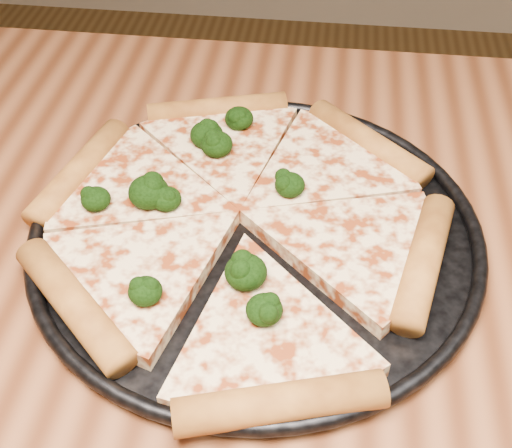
# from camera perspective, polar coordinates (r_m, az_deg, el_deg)

# --- Properties ---
(dining_table) EXTENTS (1.20, 0.90, 0.75)m
(dining_table) POSITION_cam_1_polar(r_m,az_deg,el_deg) (0.58, 3.64, -16.13)
(dining_table) COLOR brown
(dining_table) RESTS_ON ground
(pizza_pan) EXTENTS (0.39, 0.39, 0.02)m
(pizza_pan) POSITION_cam_1_polar(r_m,az_deg,el_deg) (0.57, 0.00, -0.59)
(pizza_pan) COLOR black
(pizza_pan) RESTS_ON dining_table
(pizza) EXTENTS (0.37, 0.40, 0.03)m
(pizza) POSITION_cam_1_polar(r_m,az_deg,el_deg) (0.57, -1.35, 0.64)
(pizza) COLOR #FCD89A
(pizza) RESTS_ON pizza_pan
(broccoli_florets) EXTENTS (0.19, 0.26, 0.03)m
(broccoli_florets) POSITION_cam_1_polar(r_m,az_deg,el_deg) (0.57, -4.60, 2.52)
(broccoli_florets) COLOR black
(broccoli_florets) RESTS_ON pizza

